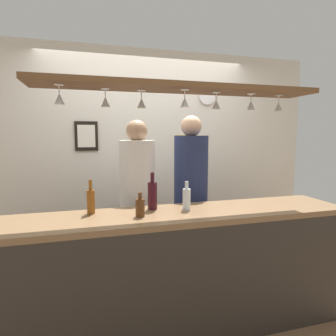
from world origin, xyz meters
name	(u,v)px	position (x,y,z in m)	size (l,w,h in m)	color
ground_plane	(171,303)	(0.00, 0.00, 0.00)	(8.00, 8.00, 0.00)	brown
back_wall	(147,156)	(0.00, 1.10, 1.30)	(4.40, 0.06, 2.60)	silver
bar_counter	(190,258)	(0.00, -0.50, 0.66)	(2.70, 0.55, 0.97)	brown
overhead_glass_rack	(182,88)	(0.00, -0.30, 1.92)	(2.20, 0.36, 0.04)	brown
hanging_wineglass_far_left	(59,98)	(-0.88, -0.34, 1.81)	(0.07, 0.07, 0.13)	silver
hanging_wineglass_left	(105,101)	(-0.57, -0.25, 1.81)	(0.07, 0.07, 0.13)	silver
hanging_wineglass_center_left	(142,102)	(-0.30, -0.24, 1.81)	(0.07, 0.07, 0.13)	silver
hanging_wineglass_center	(185,102)	(0.00, -0.36, 1.81)	(0.07, 0.07, 0.13)	silver
hanging_wineglass_center_right	(216,104)	(0.28, -0.31, 1.81)	(0.07, 0.07, 0.13)	silver
hanging_wineglass_right	(251,105)	(0.59, -0.31, 1.81)	(0.07, 0.07, 0.13)	silver
hanging_wineglass_far_right	(278,106)	(0.86, -0.29, 1.81)	(0.07, 0.07, 0.13)	silver
person_middle_white_patterned_shirt	(138,191)	(-0.26, 0.26, 1.03)	(0.34, 0.34, 1.71)	#2D334C
person_right_navy_shirt	(191,185)	(0.28, 0.26, 1.06)	(0.34, 0.34, 1.76)	#2D334C
bottle_beer_amber_tall	(91,201)	(-0.70, -0.20, 1.07)	(0.06, 0.06, 0.26)	brown
bottle_soda_clear	(187,198)	(0.04, -0.29, 1.06)	(0.06, 0.06, 0.23)	silver
bottle_wine_dark_red	(152,195)	(-0.22, -0.20, 1.09)	(0.08, 0.08, 0.30)	#380F19
bottle_beer_brown_stubby	(140,207)	(-0.35, -0.38, 1.04)	(0.07, 0.07, 0.18)	#512D14
picture_frame_lower_pair	(187,142)	(0.52, 1.06, 1.48)	(0.30, 0.02, 0.18)	#B29338
picture_frame_crest	(137,137)	(-0.12, 1.06, 1.55)	(0.18, 0.02, 0.26)	#B29338
picture_frame_caricature	(86,136)	(-0.72, 1.06, 1.55)	(0.26, 0.02, 0.34)	black
wall_clock	(207,96)	(0.79, 1.05, 2.06)	(0.22, 0.22, 0.03)	white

